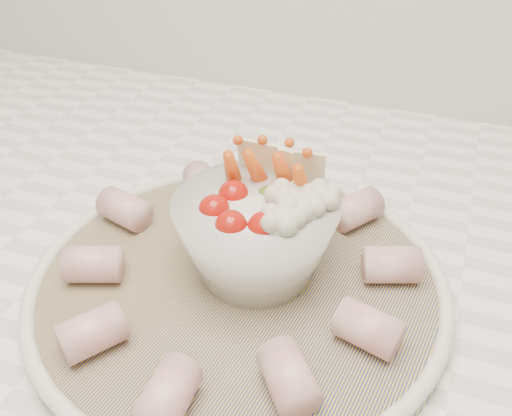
% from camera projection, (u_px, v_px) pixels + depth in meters
% --- Properties ---
extents(serving_platter, '(0.38, 0.38, 0.02)m').
position_uv_depth(serving_platter, '(238.00, 282.00, 0.47)').
color(serving_platter, navy).
rests_on(serving_platter, kitchen_counter).
extents(veggie_bowl, '(0.13, 0.13, 0.10)m').
position_uv_depth(veggie_bowl, '(258.00, 232.00, 0.45)').
color(veggie_bowl, silver).
rests_on(veggie_bowl, serving_platter).
extents(cured_meat_rolls, '(0.29, 0.29, 0.03)m').
position_uv_depth(cured_meat_rolls, '(237.00, 264.00, 0.46)').
color(cured_meat_rolls, '#BD5662').
rests_on(cured_meat_rolls, serving_platter).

